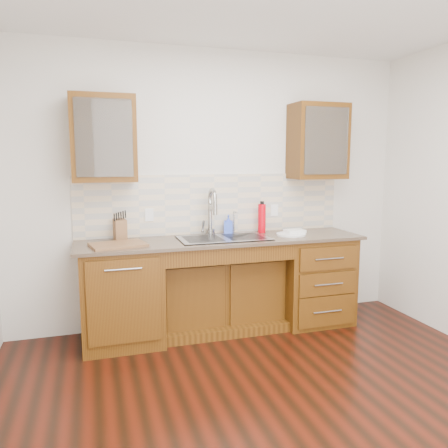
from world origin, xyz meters
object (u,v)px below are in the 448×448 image
object	(u,v)px
knife_block	(120,229)
plate	(291,234)
soap_bottle	(228,224)
cutting_board	(118,245)
water_bottle	(262,218)

from	to	relation	value
knife_block	plate	bearing A→B (deg)	-15.41
plate	knife_block	xyz separation A→B (m)	(-1.62, 0.25, 0.09)
soap_bottle	plate	distance (m)	0.63
knife_block	cutting_board	xyz separation A→B (m)	(-0.04, -0.31, -0.08)
soap_bottle	plate	size ratio (longest dim) A/B	0.66
knife_block	water_bottle	bearing A→B (deg)	-7.64
water_bottle	plate	bearing A→B (deg)	-45.96
knife_block	cutting_board	bearing A→B (deg)	-103.81
soap_bottle	plate	xyz separation A→B (m)	(0.56, -0.26, -0.09)
water_bottle	knife_block	distance (m)	1.40
soap_bottle	water_bottle	bearing A→B (deg)	14.00
soap_bottle	knife_block	world-z (taller)	same
water_bottle	cutting_board	world-z (taller)	water_bottle
soap_bottle	knife_block	bearing A→B (deg)	-160.29
water_bottle	cutting_board	bearing A→B (deg)	-169.09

